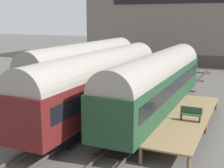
{
  "coord_description": "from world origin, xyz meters",
  "views": [
    {
      "loc": [
        10.4,
        -17.37,
        7.57
      ],
      "look_at": [
        0.0,
        5.65,
        2.2
      ],
      "focal_mm": 50.0,
      "sensor_mm": 36.0,
      "label": 1
    }
  ],
  "objects_px": {
    "train_car_maroon": "(99,80)",
    "train_car_green": "(158,81)",
    "bench": "(191,113)",
    "train_car_navy": "(86,66)",
    "person_worker": "(48,120)"
  },
  "relations": [
    {
      "from": "bench",
      "to": "train_car_green",
      "type": "bearing_deg",
      "value": 138.04
    },
    {
      "from": "train_car_navy",
      "to": "person_worker",
      "type": "relative_size",
      "value": 10.93
    },
    {
      "from": "train_car_green",
      "to": "train_car_maroon",
      "type": "relative_size",
      "value": 0.99
    },
    {
      "from": "train_car_navy",
      "to": "train_car_maroon",
      "type": "height_order",
      "value": "train_car_navy"
    },
    {
      "from": "train_car_maroon",
      "to": "train_car_navy",
      "type": "bearing_deg",
      "value": 127.89
    },
    {
      "from": "train_car_green",
      "to": "person_worker",
      "type": "xyz_separation_m",
      "value": [
        -5.53,
        -6.47,
        -1.91
      ]
    },
    {
      "from": "train_car_green",
      "to": "bench",
      "type": "bearing_deg",
      "value": -41.96
    },
    {
      "from": "train_car_navy",
      "to": "train_car_maroon",
      "type": "bearing_deg",
      "value": -52.11
    },
    {
      "from": "train_car_maroon",
      "to": "bench",
      "type": "relative_size",
      "value": 13.11
    },
    {
      "from": "train_car_navy",
      "to": "person_worker",
      "type": "xyz_separation_m",
      "value": [
        2.49,
        -9.72,
        -2.05
      ]
    },
    {
      "from": "train_car_green",
      "to": "bench",
      "type": "distance_m",
      "value": 4.37
    },
    {
      "from": "train_car_navy",
      "to": "train_car_green",
      "type": "distance_m",
      "value": 8.65
    },
    {
      "from": "train_car_maroon",
      "to": "train_car_green",
      "type": "bearing_deg",
      "value": 25.33
    },
    {
      "from": "train_car_green",
      "to": "train_car_navy",
      "type": "bearing_deg",
      "value": 157.91
    },
    {
      "from": "bench",
      "to": "person_worker",
      "type": "height_order",
      "value": "bench"
    }
  ]
}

